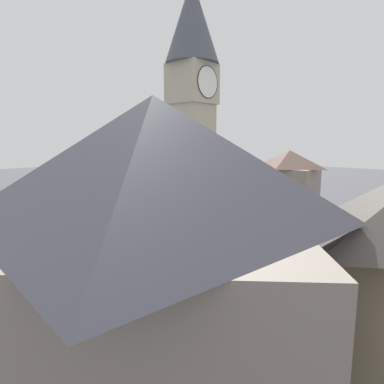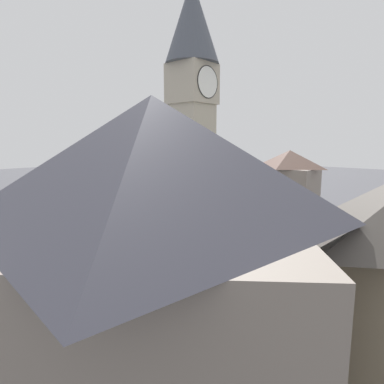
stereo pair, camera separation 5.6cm
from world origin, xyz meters
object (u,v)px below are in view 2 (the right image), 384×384
Objects in this scene: pedestrian at (180,256)px; lamp_post at (138,219)px; tree at (205,218)px; car_red_corner at (100,220)px; car_silver_kerb at (151,218)px; car_white_side at (298,230)px; building_corner_back at (155,277)px; car_black_far at (61,232)px; clock_tower at (192,96)px; building_hall_far at (289,181)px; car_blue_kerb at (287,263)px.

lamp_post is at bearing 111.81° from pedestrian.
car_red_corner is at bearing 78.39° from tree.
car_silver_kerb and car_white_side have the same top height.
tree is at bearing -86.76° from lamp_post.
car_red_corner is 0.37× the size of building_corner_back.
clock_tower is at bearing -60.92° from car_black_far.
building_hall_far is (9.71, 5.72, 3.39)m from car_white_side.
clock_tower reaches higher than building_hall_far.
car_silver_kerb is at bearing 57.89° from pedestrian.
clock_tower is at bearing 149.82° from car_white_side.
car_silver_kerb is at bearing 49.03° from building_corner_back.
clock_tower is at bearing -9.65° from lamp_post.
car_white_side is 22.90m from car_black_far.
pedestrian is 14.61m from building_corner_back.
tree is 0.87× the size of building_hall_far.
pedestrian is 4.25m from lamp_post.
building_corner_back is (-15.01, -2.84, 4.64)m from car_blue_kerb.
building_corner_back reaches higher than car_silver_kerb.
car_red_corner is 18.56m from tree.
tree is at bearing -85.29° from car_black_far.
car_red_corner is 0.61× the size of tree.
building_corner_back is at bearing -160.92° from building_hall_far.
building_hall_far reaches higher than lamp_post.
lamp_post is at bearing -136.03° from car_silver_kerb.
car_red_corner is (-4.39, 3.40, 0.00)m from car_silver_kerb.
car_white_side is 0.38× the size of building_corner_back.
tree is (-4.88, -5.41, -8.42)m from clock_tower.
car_black_far is at bearing 94.71° from tree.
clock_tower is 2.71× the size of building_hall_far.
building_corner_back is (-8.29, -22.63, 4.64)m from car_black_far.
lamp_post reaches higher than car_silver_kerb.
lamp_post reaches higher than pedestrian.
building_corner_back is at bearing -141.90° from clock_tower.
lamp_post reaches higher than car_white_side.
car_blue_kerb is (0.47, -8.56, -12.17)m from clock_tower.
car_silver_kerb and car_red_corner have the same top height.
car_silver_kerb is at bearing -37.76° from car_red_corner.
car_black_far is at bearing 69.89° from building_corner_back.
clock_tower reaches higher than tree.
car_white_side is 14.77m from tree.
car_blue_kerb is at bearing -160.94° from car_white_side.
pedestrian is (-2.72, -14.73, 0.25)m from car_red_corner.
pedestrian is 23.42m from building_hall_far.
car_silver_kerb is 9.68m from car_black_far.
tree is at bearing 149.57° from car_blue_kerb.
car_white_side and car_black_far have the same top height.
tree is at bearing -101.61° from car_red_corner.
building_hall_far is 1.57× the size of lamp_post.
car_black_far is at bearing 95.61° from lamp_post.
building_corner_back reaches higher than car_blue_kerb.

